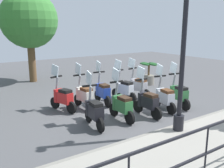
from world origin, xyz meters
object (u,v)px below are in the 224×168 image
object	(u,v)px
lamp_post_near	(182,61)
scooter_far_3	(84,95)
potted_palm	(149,75)
scooter_near_4	(94,110)
scooter_near_1	(164,97)
scooter_near_3	(122,105)
scooter_far_0	(138,85)
scooter_far_4	(63,97)
scooter_near_2	(147,101)
scooter_near_0	(178,94)
scooter_far_2	(102,91)
scooter_far_1	(124,88)
tree_distant	(29,20)

from	to	relation	value
lamp_post_near	scooter_far_3	world-z (taller)	lamp_post_near
potted_palm	scooter_near_4	bearing A→B (deg)	122.65
scooter_near_1	scooter_near_3	bearing A→B (deg)	95.76
scooter_near_1	potted_palm	bearing A→B (deg)	-25.18
scooter_near_1	scooter_far_0	distance (m)	1.75
potted_palm	scooter_far_4	bearing A→B (deg)	104.90
scooter_near_2	scooter_far_4	world-z (taller)	same
scooter_near_0	scooter_far_3	size ratio (longest dim) A/B	1.00
lamp_post_near	scooter_near_3	xyz separation A→B (m)	(1.68, 0.58, -1.45)
potted_palm	scooter_far_2	world-z (taller)	scooter_far_2
scooter_near_2	scooter_far_4	distance (m)	2.76
scooter_far_1	tree_distant	bearing A→B (deg)	9.73
lamp_post_near	scooter_near_2	bearing A→B (deg)	-10.54
potted_palm	scooter_far_4	world-z (taller)	scooter_far_4
potted_palm	scooter_far_4	distance (m)	5.13
scooter_far_0	scooter_near_3	bearing A→B (deg)	117.76
scooter_near_4	scooter_far_0	size ratio (longest dim) A/B	1.00
tree_distant	scooter_far_0	size ratio (longest dim) A/B	2.89
scooter_far_4	scooter_near_2	bearing A→B (deg)	-150.88
potted_palm	scooter_near_0	size ratio (longest dim) A/B	0.69
scooter_near_2	scooter_far_2	world-z (taller)	same
tree_distant	scooter_far_1	bearing A→B (deg)	-160.76
scooter_near_0	scooter_far_4	size ratio (longest dim) A/B	1.00
scooter_far_2	scooter_far_4	size ratio (longest dim) A/B	1.00
scooter_near_3	scooter_near_4	distance (m)	0.93
scooter_far_0	scooter_far_1	bearing A→B (deg)	82.61
scooter_far_1	lamp_post_near	bearing A→B (deg)	158.90
lamp_post_near	scooter_near_0	distance (m)	2.79
scooter_far_4	scooter_near_1	bearing A→B (deg)	-140.54
scooter_far_1	scooter_near_2	bearing A→B (deg)	157.99
lamp_post_near	scooter_far_1	bearing A→B (deg)	-11.60
tree_distant	scooter_far_3	size ratio (longest dim) A/B	2.89
scooter_near_4	scooter_far_0	distance (m)	3.32
lamp_post_near	scooter_near_3	size ratio (longest dim) A/B	2.62
scooter_far_2	scooter_near_2	bearing A→B (deg)	-158.66
tree_distant	potted_palm	xyz separation A→B (m)	(-3.77, -4.42, -2.59)
scooter_far_0	scooter_far_4	xyz separation A→B (m)	(0.12, 3.10, 0.00)
tree_distant	scooter_far_3	distance (m)	5.84
scooter_near_1	scooter_near_3	distance (m)	1.67
scooter_near_3	scooter_far_4	distance (m)	2.08
scooter_near_2	scooter_far_3	xyz separation A→B (m)	(1.75, 1.29, 0.00)
potted_palm	scooter_far_0	xyz separation A→B (m)	(-1.44, 1.86, 0.04)
scooter_near_3	scooter_near_0	bearing A→B (deg)	-91.30
scooter_far_2	scooter_far_3	world-z (taller)	same
scooter_near_0	scooter_far_4	xyz separation A→B (m)	(1.83, 3.48, 0.00)
scooter_near_1	scooter_far_2	distance (m)	2.20
lamp_post_near	tree_distant	bearing A→B (deg)	7.82
scooter_near_0	scooter_near_1	distance (m)	0.69
lamp_post_near	scooter_near_2	world-z (taller)	lamp_post_near
scooter_near_1	scooter_near_2	bearing A→B (deg)	103.89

